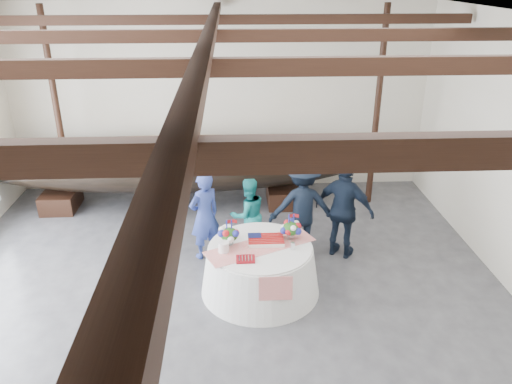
{
  "coord_description": "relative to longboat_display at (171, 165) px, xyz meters",
  "views": [
    {
      "loc": [
        0.24,
        -5.9,
        5.12
      ],
      "look_at": [
        0.69,
        2.74,
        1.24
      ],
      "focal_mm": 35.0,
      "sensor_mm": 36.0,
      "label": 1
    }
  ],
  "objects": [
    {
      "name": "wall_back",
      "position": [
        1.15,
        1.18,
        1.21
      ],
      "size": [
        10.0,
        0.02,
        4.5
      ],
      "primitive_type": "cube",
      "color": "silver",
      "rests_on": "ground"
    },
    {
      "name": "tabletop_items",
      "position": [
        1.79,
        -3.37,
        -0.02
      ],
      "size": [
        1.94,
        1.3,
        0.4
      ],
      "color": "red",
      "rests_on": "banquet_table"
    },
    {
      "name": "guest_man_left",
      "position": [
        2.71,
        -2.21,
        -0.06
      ],
      "size": [
        1.28,
        0.76,
        1.96
      ],
      "primitive_type": "imported",
      "rotation": [
        0.0,
        0.0,
        3.17
      ],
      "color": "black",
      "rests_on": "ground"
    },
    {
      "name": "guest_woman_blue",
      "position": [
        0.85,
        -2.29,
        -0.17
      ],
      "size": [
        0.76,
        0.7,
        1.74
      ],
      "primitive_type": "imported",
      "rotation": [
        0.0,
        0.0,
        3.75
      ],
      "color": "navy",
      "rests_on": "ground"
    },
    {
      "name": "guest_woman_teal",
      "position": [
        1.68,
        -2.05,
        -0.28
      ],
      "size": [
        0.89,
        0.79,
        1.5
      ],
      "primitive_type": "imported",
      "rotation": [
        0.0,
        0.0,
        3.51
      ],
      "color": "teal",
      "rests_on": "ground"
    },
    {
      "name": "pavilion_structure",
      "position": [
        1.15,
        -3.99,
        2.97
      ],
      "size": [
        9.8,
        11.76,
        4.5
      ],
      "color": "black",
      "rests_on": "ground"
    },
    {
      "name": "guest_man_right",
      "position": [
        3.49,
        -2.39,
        -0.06
      ],
      "size": [
        1.22,
        1.01,
        1.95
      ],
      "primitive_type": "imported",
      "rotation": [
        0.0,
        0.0,
        2.58
      ],
      "color": "black",
      "rests_on": "ground"
    },
    {
      "name": "floor",
      "position": [
        1.15,
        -4.82,
        -1.04
      ],
      "size": [
        10.0,
        12.0,
        0.01
      ],
      "primitive_type": "cube",
      "color": "#3D3D42",
      "rests_on": "ground"
    },
    {
      "name": "longboat_display",
      "position": [
        0.0,
        0.0,
        0.0
      ],
      "size": [
        8.66,
        1.73,
        1.62
      ],
      "color": "black",
      "rests_on": "ground"
    },
    {
      "name": "banquet_table",
      "position": [
        1.84,
        -3.48,
        -0.6
      ],
      "size": [
        2.04,
        2.04,
        0.87
      ],
      "color": "silver",
      "rests_on": "ground"
    },
    {
      "name": "ceiling",
      "position": [
        1.15,
        -4.82,
        3.46
      ],
      "size": [
        10.0,
        12.0,
        0.01
      ],
      "primitive_type": "cube",
      "color": "white",
      "rests_on": "wall_back"
    }
  ]
}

